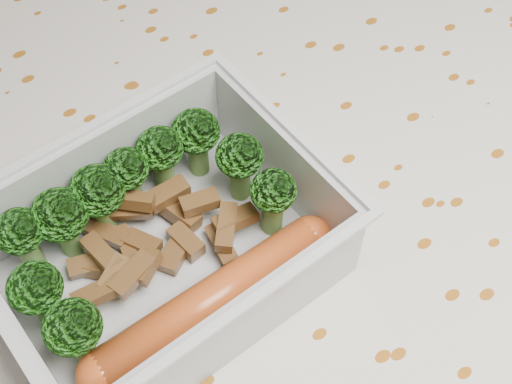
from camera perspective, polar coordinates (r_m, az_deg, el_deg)
dining_table at (r=0.52m, az=-1.16°, el=-6.84°), size 1.40×0.90×0.75m
tablecloth at (r=0.47m, az=-1.26°, el=-4.02°), size 1.46×0.96×0.19m
lunch_container at (r=0.40m, az=-7.38°, el=-4.79°), size 0.19×0.16×0.06m
broccoli_florets at (r=0.40m, az=-10.33°, el=-1.23°), size 0.16×0.10×0.05m
meat_pile at (r=0.42m, az=-8.31°, el=-3.66°), size 0.12×0.07×0.03m
sausage at (r=0.39m, az=-3.59°, el=-8.78°), size 0.16×0.03×0.03m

